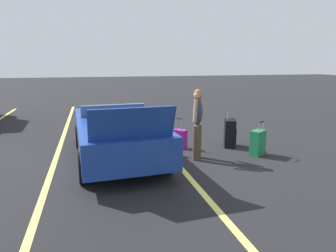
# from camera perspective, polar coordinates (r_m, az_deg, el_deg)

# --- Properties ---
(ground_plane) EXTENTS (80.00, 80.00, 0.00)m
(ground_plane) POSITION_cam_1_polar(r_m,az_deg,el_deg) (7.33, -9.45, -6.06)
(ground_plane) COLOR black
(lot_line_near) EXTENTS (18.00, 0.12, 0.01)m
(lot_line_near) POSITION_cam_1_polar(r_m,az_deg,el_deg) (7.53, 0.23, -5.39)
(lot_line_near) COLOR #EAE066
(lot_line_near) RESTS_ON ground_plane
(lot_line_mid) EXTENTS (18.00, 0.12, 0.01)m
(lot_line_mid) POSITION_cam_1_polar(r_m,az_deg,el_deg) (7.36, -20.69, -6.62)
(lot_line_mid) COLOR #EAE066
(lot_line_mid) RESTS_ON ground_plane
(convertible_car) EXTENTS (4.25, 2.02, 1.53)m
(convertible_car) POSITION_cam_1_polar(r_m,az_deg,el_deg) (7.36, -9.84, -1.21)
(convertible_car) COLOR navy
(convertible_car) RESTS_ON ground_plane
(suitcase_large_black) EXTENTS (0.55, 0.44, 1.00)m
(suitcase_large_black) POSITION_cam_1_polar(r_m,az_deg,el_deg) (8.31, 11.61, -1.33)
(suitcase_large_black) COLOR black
(suitcase_large_black) RESTS_ON ground_plane
(suitcase_medium_bright) EXTENTS (0.42, 0.47, 0.85)m
(suitcase_medium_bright) POSITION_cam_1_polar(r_m,az_deg,el_deg) (7.73, 16.58, -3.04)
(suitcase_medium_bright) COLOR #19723F
(suitcase_medium_bright) RESTS_ON ground_plane
(suitcase_small_carryon) EXTENTS (0.39, 0.37, 0.82)m
(suitcase_small_carryon) POSITION_cam_1_polar(r_m,az_deg,el_deg) (8.02, 2.29, -2.43)
(suitcase_small_carryon) COLOR #991E8C
(suitcase_small_carryon) RESTS_ON ground_plane
(traveler_person) EXTENTS (0.55, 0.42, 1.65)m
(traveler_person) POSITION_cam_1_polar(r_m,az_deg,el_deg) (7.02, 5.60, 1.08)
(traveler_person) COLOR #4C3F2D
(traveler_person) RESTS_ON ground_plane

